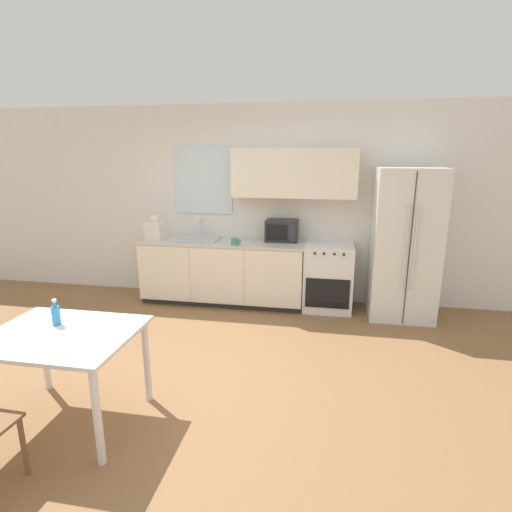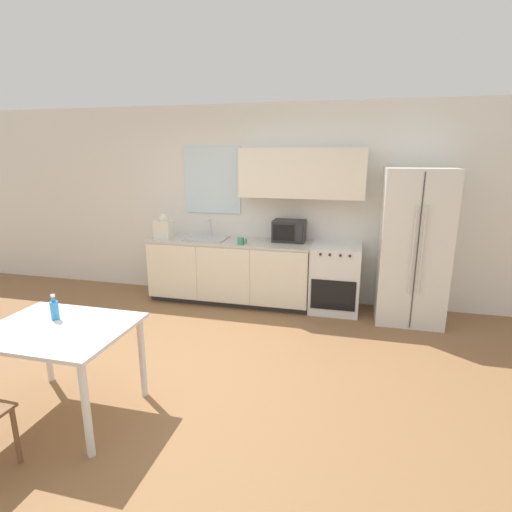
{
  "view_description": "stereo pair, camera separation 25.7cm",
  "coord_description": "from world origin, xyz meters",
  "px_view_note": "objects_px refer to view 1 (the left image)",
  "views": [
    {
      "loc": [
        1.15,
        -3.24,
        2.04
      ],
      "look_at": [
        0.47,
        0.57,
        1.05
      ],
      "focal_mm": 28.0,
      "sensor_mm": 36.0,
      "label": 1
    },
    {
      "loc": [
        1.41,
        -3.19,
        2.04
      ],
      "look_at": [
        0.47,
        0.57,
        1.05
      ],
      "focal_mm": 28.0,
      "sensor_mm": 36.0,
      "label": 2
    }
  ],
  "objects_px": {
    "oven_range": "(328,277)",
    "coffee_mug": "(235,241)",
    "drink_bottle": "(56,314)",
    "dining_table": "(63,346)",
    "microwave": "(282,230)",
    "refrigerator": "(404,244)"
  },
  "relations": [
    {
      "from": "microwave",
      "to": "dining_table",
      "type": "distance_m",
      "value": 3.2
    },
    {
      "from": "oven_range",
      "to": "microwave",
      "type": "relative_size",
      "value": 2.04
    },
    {
      "from": "dining_table",
      "to": "drink_bottle",
      "type": "height_order",
      "value": "drink_bottle"
    },
    {
      "from": "oven_range",
      "to": "dining_table",
      "type": "xyz_separation_m",
      "value": [
        -1.96,
        -2.78,
        0.2
      ]
    },
    {
      "from": "dining_table",
      "to": "drink_bottle",
      "type": "xyz_separation_m",
      "value": [
        -0.13,
        0.13,
        0.19
      ]
    },
    {
      "from": "refrigerator",
      "to": "drink_bottle",
      "type": "distance_m",
      "value": 3.96
    },
    {
      "from": "microwave",
      "to": "drink_bottle",
      "type": "xyz_separation_m",
      "value": [
        -1.44,
        -2.76,
        -0.2
      ]
    },
    {
      "from": "dining_table",
      "to": "drink_bottle",
      "type": "relative_size",
      "value": 5.18
    },
    {
      "from": "oven_range",
      "to": "coffee_mug",
      "type": "relative_size",
      "value": 7.08
    },
    {
      "from": "oven_range",
      "to": "microwave",
      "type": "distance_m",
      "value": 0.88
    },
    {
      "from": "refrigerator",
      "to": "coffee_mug",
      "type": "relative_size",
      "value": 15.09
    },
    {
      "from": "refrigerator",
      "to": "drink_bottle",
      "type": "relative_size",
      "value": 9.03
    },
    {
      "from": "refrigerator",
      "to": "microwave",
      "type": "height_order",
      "value": "refrigerator"
    },
    {
      "from": "coffee_mug",
      "to": "drink_bottle",
      "type": "relative_size",
      "value": 0.6
    },
    {
      "from": "refrigerator",
      "to": "drink_bottle",
      "type": "height_order",
      "value": "refrigerator"
    },
    {
      "from": "oven_range",
      "to": "dining_table",
      "type": "relative_size",
      "value": 0.82
    },
    {
      "from": "coffee_mug",
      "to": "dining_table",
      "type": "height_order",
      "value": "coffee_mug"
    },
    {
      "from": "refrigerator",
      "to": "microwave",
      "type": "distance_m",
      "value": 1.58
    },
    {
      "from": "microwave",
      "to": "dining_table",
      "type": "bearing_deg",
      "value": -114.45
    },
    {
      "from": "refrigerator",
      "to": "coffee_mug",
      "type": "xyz_separation_m",
      "value": [
        -2.14,
        -0.16,
        -0.01
      ]
    },
    {
      "from": "microwave",
      "to": "oven_range",
      "type": "bearing_deg",
      "value": -10.26
    },
    {
      "from": "oven_range",
      "to": "refrigerator",
      "type": "relative_size",
      "value": 0.47
    }
  ]
}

